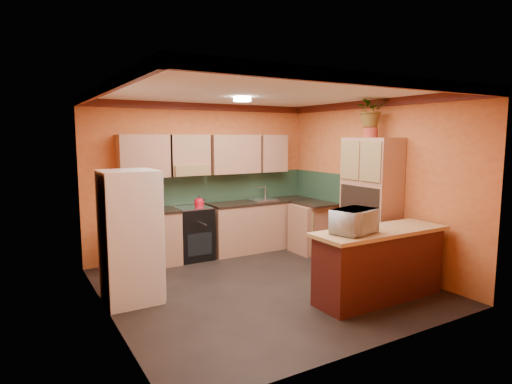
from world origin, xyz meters
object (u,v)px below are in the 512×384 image
(breakfast_bar, at_px, (379,266))
(microwave, at_px, (354,221))
(stove, at_px, (193,233))
(fridge, at_px, (130,237))
(pantry, at_px, (370,205))
(base_cabinets_back, at_px, (225,230))

(breakfast_bar, distance_m, microwave, 0.79)
(stove, xyz_separation_m, fridge, (-1.42, -1.41, 0.39))
(fridge, distance_m, pantry, 3.65)
(base_cabinets_back, xyz_separation_m, microwave, (0.31, -2.97, 0.64))
(pantry, xyz_separation_m, breakfast_bar, (-0.79, -0.97, -0.61))
(stove, distance_m, pantry, 3.02)
(base_cabinets_back, height_order, breakfast_bar, same)
(stove, bearing_deg, fridge, -135.25)
(stove, height_order, microwave, microwave)
(fridge, distance_m, microwave, 2.83)
(base_cabinets_back, xyz_separation_m, fridge, (-2.05, -1.41, 0.41))
(breakfast_bar, xyz_separation_m, microwave, (-0.46, 0.00, 0.64))
(fridge, bearing_deg, microwave, -33.58)
(fridge, relative_size, pantry, 0.81)
(pantry, distance_m, microwave, 1.58)
(base_cabinets_back, bearing_deg, pantry, -52.20)
(base_cabinets_back, relative_size, microwave, 6.58)
(base_cabinets_back, bearing_deg, stove, -180.00)
(fridge, height_order, breakfast_bar, fridge)
(base_cabinets_back, bearing_deg, fridge, -145.45)
(base_cabinets_back, height_order, fridge, fridge)
(stove, xyz_separation_m, microwave, (0.93, -2.97, 0.63))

